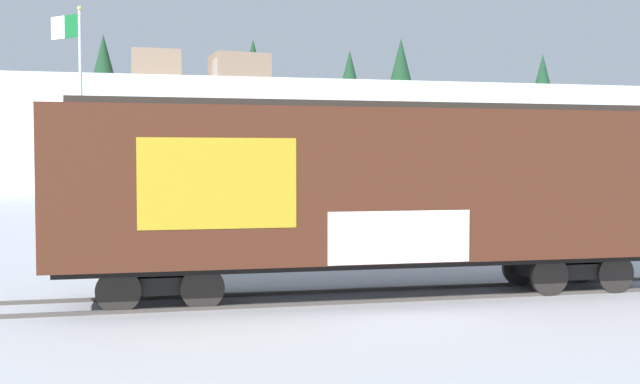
% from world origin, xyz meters
% --- Properties ---
extents(ground_plane, '(260.00, 260.00, 0.00)m').
position_xyz_m(ground_plane, '(0.00, 0.00, 0.00)').
color(ground_plane, '#B2B5BC').
extents(track, '(60.01, 2.57, 0.08)m').
position_xyz_m(track, '(-3.07, 0.02, 0.04)').
color(track, '#4C4742').
rests_on(track, ground_plane).
extents(freight_car, '(14.21, 3.12, 4.47)m').
position_xyz_m(freight_car, '(0.06, -0.00, 2.51)').
color(freight_car, '#472316').
rests_on(freight_car, ground_plane).
extents(flagpole, '(1.22, 1.11, 8.70)m').
position_xyz_m(flagpole, '(-7.87, 11.79, 5.59)').
color(flagpole, silver).
rests_on(flagpole, ground_plane).
extents(hillside, '(143.66, 28.68, 16.11)m').
position_xyz_m(hillside, '(-0.07, 68.19, 5.68)').
color(hillside, silver).
rests_on(hillside, ground_plane).
extents(parked_car_green, '(4.40, 2.44, 1.69)m').
position_xyz_m(parked_car_green, '(-3.33, 6.77, 0.82)').
color(parked_car_green, '#1E5933').
rests_on(parked_car_green, ground_plane).
extents(parked_car_white, '(4.13, 1.92, 1.66)m').
position_xyz_m(parked_car_white, '(2.59, 6.53, 0.85)').
color(parked_car_white, silver).
rests_on(parked_car_white, ground_plane).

